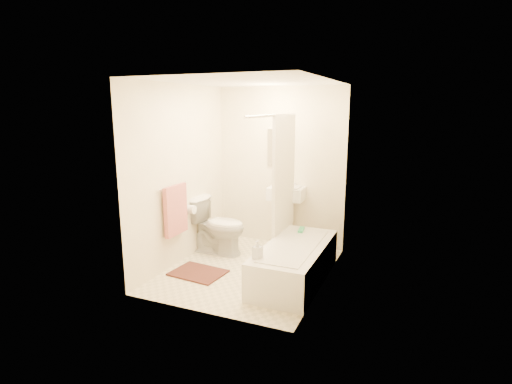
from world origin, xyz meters
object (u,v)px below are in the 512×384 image
at_px(toilet, 218,226).
at_px(bath_mat, 198,273).
at_px(soap_bottle, 257,250).
at_px(sink, 287,214).
at_px(bathtub, 295,263).

bearing_deg(toilet, bath_mat, -170.76).
xyz_separation_m(toilet, soap_bottle, (1.06, -1.05, 0.15)).
bearing_deg(soap_bottle, sink, 97.53).
bearing_deg(soap_bottle, bath_mat, 164.27).
xyz_separation_m(bath_mat, soap_bottle, (0.94, -0.26, 0.54)).
distance_m(sink, soap_bottle, 1.70).
height_order(sink, bath_mat, sink).
height_order(bath_mat, soap_bottle, soap_bottle).
height_order(toilet, sink, sink).
xyz_separation_m(bathtub, bath_mat, (-1.20, -0.30, -0.21)).
distance_m(toilet, sink, 1.06).
bearing_deg(bathtub, bath_mat, -165.92).
bearing_deg(toilet, sink, -52.59).
relative_size(sink, bathtub, 0.64).
bearing_deg(bath_mat, sink, 63.28).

